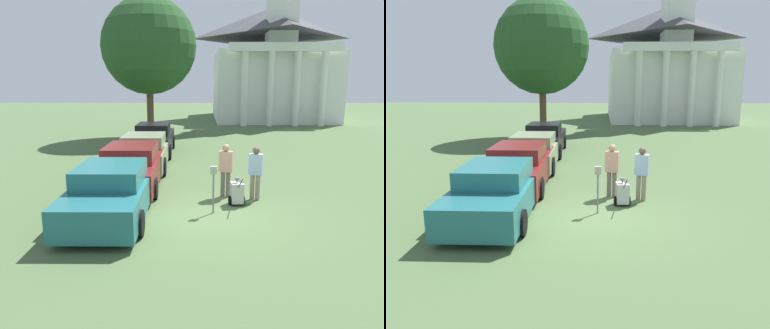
{
  "view_description": "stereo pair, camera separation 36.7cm",
  "coord_description": "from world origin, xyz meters",
  "views": [
    {
      "loc": [
        -0.26,
        -9.76,
        3.59
      ],
      "look_at": [
        -0.54,
        1.63,
        1.1
      ],
      "focal_mm": 35.0,
      "sensor_mm": 36.0,
      "label": 1
    },
    {
      "loc": [
        0.1,
        -9.74,
        3.59
      ],
      "look_at": [
        -0.54,
        1.63,
        1.1
      ],
      "focal_mm": 35.0,
      "sensor_mm": 36.0,
      "label": 2
    }
  ],
  "objects": [
    {
      "name": "church",
      "position": [
        6.64,
        28.97,
        5.98
      ],
      "size": [
        11.13,
        14.14,
        24.93
      ],
      "color": "white",
      "rests_on": "ground_plane"
    },
    {
      "name": "equipment_cart",
      "position": [
        0.82,
        1.01,
        0.39
      ],
      "size": [
        0.5,
        1.0,
        1.0
      ],
      "rotation": [
        0.0,
        0.0,
        0.1
      ],
      "color": "#B2B2AD",
      "rests_on": "ground_plane"
    },
    {
      "name": "shade_tree",
      "position": [
        -3.57,
        14.73,
        5.84
      ],
      "size": [
        6.0,
        6.0,
        8.86
      ],
      "color": "brown",
      "rests_on": "ground_plane"
    },
    {
      "name": "parked_car_maroon",
      "position": [
        -2.68,
        3.08,
        0.69
      ],
      "size": [
        2.13,
        5.25,
        1.49
      ],
      "rotation": [
        0.0,
        0.0,
        0.02
      ],
      "color": "maroon",
      "rests_on": "ground_plane"
    },
    {
      "name": "person_supervisor",
      "position": [
        1.43,
        1.53,
        0.96
      ],
      "size": [
        0.47,
        0.34,
        1.68
      ],
      "rotation": [
        0.0,
        0.0,
        2.84
      ],
      "color": "gray",
      "rests_on": "ground_plane"
    },
    {
      "name": "ground_plane",
      "position": [
        0.0,
        0.0,
        0.0
      ],
      "size": [
        120.0,
        120.0,
        0.0
      ],
      "primitive_type": "plane",
      "color": "#4C663D"
    },
    {
      "name": "person_worker",
      "position": [
        0.53,
        1.83,
        0.98
      ],
      "size": [
        0.45,
        0.3,
        1.71
      ],
      "rotation": [
        0.0,
        0.0,
        2.95
      ],
      "color": "#665B4C",
      "rests_on": "ground_plane"
    },
    {
      "name": "parked_car_black",
      "position": [
        -2.68,
        9.32,
        0.74
      ],
      "size": [
        2.02,
        5.01,
        1.57
      ],
      "rotation": [
        0.0,
        0.0,
        0.02
      ],
      "color": "black",
      "rests_on": "ground_plane"
    },
    {
      "name": "parked_car_sage",
      "position": [
        -2.68,
        6.09,
        0.69
      ],
      "size": [
        2.12,
        5.23,
        1.45
      ],
      "rotation": [
        0.0,
        0.0,
        0.02
      ],
      "color": "gray",
      "rests_on": "ground_plane"
    },
    {
      "name": "parking_meter",
      "position": [
        0.09,
        0.26,
        0.94
      ],
      "size": [
        0.18,
        0.09,
        1.35
      ],
      "color": "slate",
      "rests_on": "ground_plane"
    },
    {
      "name": "parked_car_teal",
      "position": [
        -2.68,
        0.11,
        0.68
      ],
      "size": [
        2.13,
        5.13,
        1.45
      ],
      "rotation": [
        0.0,
        0.0,
        0.02
      ],
      "color": "#23666B",
      "rests_on": "ground_plane"
    }
  ]
}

